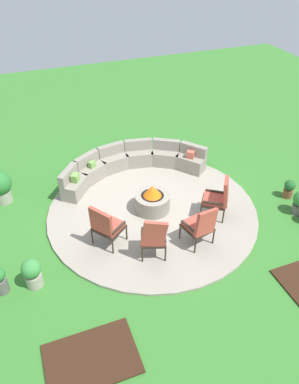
# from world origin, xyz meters

# --- Properties ---
(ground_plane) EXTENTS (24.00, 24.00, 0.00)m
(ground_plane) POSITION_xyz_m (0.00, 0.00, 0.00)
(ground_plane) COLOR #387A2D
(patio_circle) EXTENTS (5.20, 5.20, 0.06)m
(patio_circle) POSITION_xyz_m (0.00, 0.00, 0.03)
(patio_circle) COLOR #9E9384
(patio_circle) RESTS_ON ground_plane
(mulch_bed_left) EXTENTS (1.54, 1.06, 0.04)m
(mulch_bed_left) POSITION_xyz_m (-2.34, -3.24, 0.02)
(mulch_bed_left) COLOR #382114
(mulch_bed_left) RESTS_ON ground_plane
(fire_pit) EXTENTS (0.86, 0.86, 0.71)m
(fire_pit) POSITION_xyz_m (0.00, 0.00, 0.33)
(fire_pit) COLOR gray
(fire_pit) RESTS_ON patio_circle
(curved_stone_bench) EXTENTS (4.18, 1.53, 0.74)m
(curved_stone_bench) POSITION_xyz_m (-0.00, 1.74, 0.35)
(curved_stone_bench) COLOR gray
(curved_stone_bench) RESTS_ON patio_circle
(lounge_chair_front_left) EXTENTS (0.80, 0.82, 1.08)m
(lounge_chair_front_left) POSITION_xyz_m (-1.38, -0.77, 0.62)
(lounge_chair_front_left) COLOR #2D2319
(lounge_chair_front_left) RESTS_ON patio_circle
(lounge_chair_front_right) EXTENTS (0.68, 0.69, 1.12)m
(lounge_chair_front_right) POSITION_xyz_m (-0.55, -1.48, 0.62)
(lounge_chair_front_right) COLOR #2D2319
(lounge_chair_front_right) RESTS_ON patio_circle
(lounge_chair_back_left) EXTENTS (0.68, 0.70, 1.05)m
(lounge_chair_back_left) POSITION_xyz_m (0.54, -1.48, 0.60)
(lounge_chair_back_left) COLOR #2D2319
(lounge_chair_back_left) RESTS_ON patio_circle
(lounge_chair_back_right) EXTENTS (0.77, 0.78, 1.08)m
(lounge_chair_back_right) POSITION_xyz_m (1.38, -0.78, 0.61)
(lounge_chair_back_right) COLOR #2D2319
(lounge_chair_back_right) RESTS_ON patio_circle
(potted_plant_2) EXTENTS (0.62, 0.62, 0.89)m
(potted_plant_2) POSITION_xyz_m (-3.46, 1.74, 0.49)
(potted_plant_2) COLOR #A89E8E
(potted_plant_2) RESTS_ON ground_plane
(potted_plant_3) EXTENTS (0.29, 0.29, 0.51)m
(potted_plant_3) POSITION_xyz_m (3.55, -0.72, 0.28)
(potted_plant_3) COLOR brown
(potted_plant_3) RESTS_ON ground_plane
(potted_plant_5) EXTENTS (0.39, 0.39, 0.67)m
(potted_plant_5) POSITION_xyz_m (-3.03, -1.32, 0.37)
(potted_plant_5) COLOR #A89E8E
(potted_plant_5) RESTS_ON ground_plane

